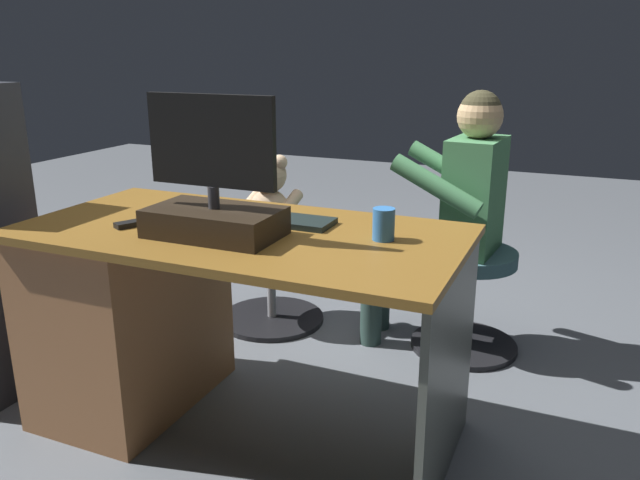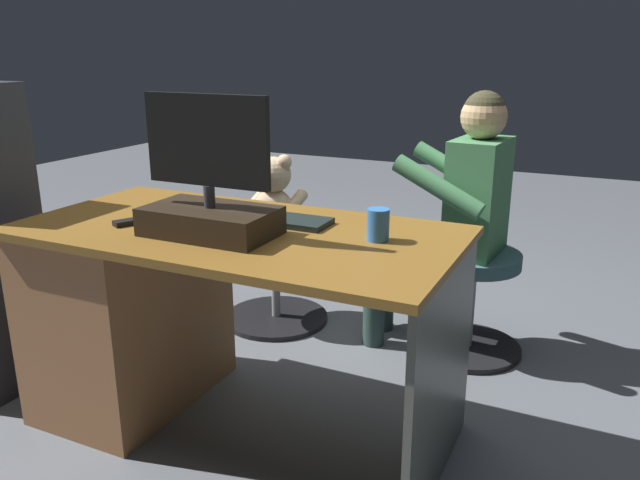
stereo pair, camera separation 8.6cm
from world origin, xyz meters
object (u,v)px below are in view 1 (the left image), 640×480
Objects in this scene: teddy_bear at (270,196)px; visitor_chair at (467,290)px; computer_mouse at (207,208)px; tv_remote at (137,223)px; monitor at (214,201)px; keyboard at (273,219)px; desk at (152,308)px; office_chair_teddy at (271,272)px; cup at (384,224)px; person at (451,202)px.

teddy_bear is 0.79× the size of visitor_chair.
computer_mouse reaches higher than tv_remote.
keyboard is (-0.09, -0.22, -0.10)m from monitor.
monitor is at bearing 164.73° from desk.
tv_remote is 1.08m from office_chair_teddy.
computer_mouse reaches higher than desk.
computer_mouse is 0.20× the size of visitor_chair.
cup is 1.15m from teddy_bear.
visitor_chair is at bearing -136.20° from desk.
computer_mouse is at bearing 45.06° from visitor_chair.
visitor_chair is (-0.54, -0.82, -0.48)m from keyboard.
keyboard is 0.86m from teddy_bear.
visitor_chair is (-0.94, -0.08, 0.02)m from office_chair_teddy.
teddy_bear is 0.85m from person.
desk is at bearing 46.50° from person.
keyboard is at bearing 118.43° from teddy_bear.
person reaches higher than desk.
cup reaches higher than teddy_bear.
keyboard is 0.27m from computer_mouse.
desk is 1.32m from person.
office_chair_teddy is at bearing -61.17° from keyboard.
teddy_bear is at bearing -72.12° from monitor.
visitor_chair is at bearing -98.29° from cup.
office_chair_teddy is (0.82, -0.79, -0.54)m from cup.
cup is at bearing 135.45° from teddy_bear.
office_chair_teddy is 0.38m from teddy_bear.
computer_mouse is (0.18, -0.23, -0.10)m from monitor.
desk is at bearing 87.30° from teddy_bear.
teddy_bear is at bearing -92.70° from desk.
desk is 14.64× the size of cup.
monitor is (-0.35, 0.10, 0.46)m from desk.
tv_remote is at bearing 61.15° from computer_mouse.
office_chair_teddy is 0.45× the size of person.
person is (-0.85, -0.06, 0.04)m from teddy_bear.
teddy_bear is (0.01, -0.97, -0.12)m from tv_remote.
desk reaches higher than office_chair_teddy.
tv_remote is 1.48m from visitor_chair.
keyboard is at bearing 178.59° from computer_mouse.
keyboard reaches higher than visitor_chair.
cup reaches higher than keyboard.
monitor is at bearing -152.37° from tv_remote.
keyboard is 0.36× the size of person.
teddy_bear is at bearing -61.57° from keyboard.
teddy_bear is at bearing 4.32° from visitor_chair.
desk is at bearing 4.65° from cup.
monitor is 4.58× the size of computer_mouse.
cup is 0.87m from person.
keyboard is at bearing -7.60° from cup.
tv_remote is at bearing 50.87° from person.
computer_mouse is 0.90m from office_chair_teddy.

